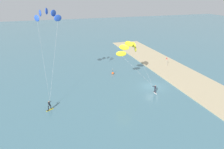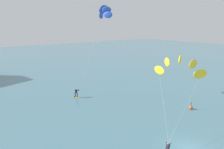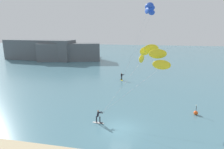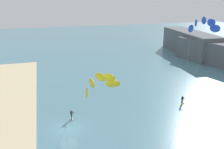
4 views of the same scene
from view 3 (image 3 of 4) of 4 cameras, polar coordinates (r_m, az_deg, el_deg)
name	(u,v)px [view 3 (image 3 of 4)]	position (r m, az deg, el deg)	size (l,w,h in m)	color
ground_plane	(120,129)	(22.11, 2.57, -16.38)	(240.00, 240.00, 0.00)	slate
kitesurfer_nearshore	(149,57)	(23.37, 11.28, 5.14)	(8.88, 6.73, 9.31)	white
kitesurfer_mid_water	(148,12)	(38.64, 10.97, 18.17)	(7.16, 4.63, 16.09)	yellow
marker_buoy	(196,113)	(27.59, 24.25, -10.60)	(0.56, 0.56, 1.38)	#EA5119
distant_headland	(53,51)	(76.05, -17.61, 6.81)	(36.79, 21.05, 7.32)	#565B60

